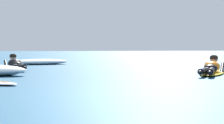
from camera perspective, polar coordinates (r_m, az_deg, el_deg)
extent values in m
plane|color=navy|center=(15.61, -3.70, -0.46)|extent=(120.00, 120.00, 0.00)
ellipsoid|color=yellow|center=(10.66, 13.84, -1.50)|extent=(1.63, 2.21, 0.07)
ellipsoid|color=yellow|center=(11.73, 14.37, -1.14)|extent=(0.28, 0.28, 0.06)
ellipsoid|color=orange|center=(10.71, 13.87, -0.60)|extent=(0.71, 0.82, 0.35)
ellipsoid|color=black|center=(10.30, 13.64, -0.87)|extent=(0.44, 0.41, 0.20)
cylinder|color=black|center=(9.71, 12.79, -1.21)|extent=(0.62, 0.82, 0.14)
ellipsoid|color=black|center=(9.28, 12.31, -1.36)|extent=(0.20, 0.24, 0.08)
cylinder|color=black|center=(9.70, 13.73, -1.23)|extent=(0.54, 0.86, 0.14)
ellipsoid|color=black|center=(9.25, 13.59, -1.38)|extent=(0.20, 0.24, 0.08)
cylinder|color=black|center=(11.13, 12.95, -0.91)|extent=(0.40, 0.58, 0.35)
sphere|color=tan|center=(11.53, 13.18, -1.31)|extent=(0.09, 0.09, 0.09)
cylinder|color=black|center=(11.06, 15.20, -0.94)|extent=(0.40, 0.58, 0.35)
sphere|color=tan|center=(11.45, 15.34, -1.35)|extent=(0.09, 0.09, 0.09)
sphere|color=tan|center=(11.11, 14.10, 0.44)|extent=(0.21, 0.21, 0.21)
ellipsoid|color=black|center=(11.09, 14.09, 0.59)|extent=(0.29, 0.28, 0.16)
ellipsoid|color=white|center=(12.81, -13.49, -0.91)|extent=(0.87, 2.10, 0.07)
ellipsoid|color=white|center=(13.77, -13.93, -0.67)|extent=(0.23, 0.23, 0.06)
ellipsoid|color=black|center=(12.85, -13.52, -0.16)|extent=(0.50, 0.77, 0.35)
ellipsoid|color=black|center=(12.44, -13.31, -0.37)|extent=(0.38, 0.33, 0.20)
cylinder|color=black|center=(11.84, -13.37, -0.64)|extent=(0.22, 0.89, 0.14)
ellipsoid|color=black|center=(11.40, -13.24, -0.74)|extent=(0.13, 0.23, 0.08)
cylinder|color=black|center=(11.86, -12.60, -0.63)|extent=(0.32, 0.89, 0.14)
ellipsoid|color=black|center=(11.43, -12.20, -0.72)|extent=(0.13, 0.23, 0.08)
cylinder|color=black|center=(13.22, -14.65, -0.46)|extent=(0.18, 0.60, 0.34)
sphere|color=tan|center=(13.61, -14.79, -0.81)|extent=(0.09, 0.09, 0.09)
cylinder|color=black|center=(13.25, -12.75, -0.44)|extent=(0.18, 0.60, 0.34)
sphere|color=tan|center=(13.61, -12.93, -0.79)|extent=(0.09, 0.09, 0.09)
sphere|color=tan|center=(13.26, -13.72, 0.69)|extent=(0.21, 0.21, 0.21)
ellipsoid|color=black|center=(13.24, -13.71, 0.82)|extent=(0.25, 0.23, 0.16)
ellipsoid|color=white|center=(16.35, -10.05, 0.03)|extent=(2.38, 1.35, 0.23)
ellipsoid|color=white|center=(16.62, -8.28, -0.05)|extent=(0.91, 0.82, 0.16)
ellipsoid|color=white|center=(16.12, -12.29, -0.20)|extent=(0.89, 0.63, 0.13)
ellipsoid|color=white|center=(10.23, -14.94, -1.30)|extent=(1.02, 0.87, 0.20)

